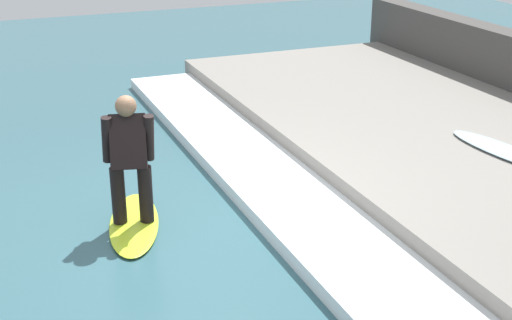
{
  "coord_description": "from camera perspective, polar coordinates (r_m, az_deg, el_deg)",
  "views": [
    {
      "loc": [
        -2.0,
        -7.02,
        3.72
      ],
      "look_at": [
        0.87,
        0.0,
        0.7
      ],
      "focal_mm": 50.0,
      "sensor_mm": 36.0,
      "label": 1
    }
  ],
  "objects": [
    {
      "name": "surfboard_spare",
      "position": [
        9.85,
        19.3,
        0.69
      ],
      "size": [
        0.68,
        1.87,
        0.06
      ],
      "color": "silver",
      "rests_on": "concrete_ledge"
    },
    {
      "name": "ground_plane",
      "position": [
        8.19,
        -5.66,
        -5.41
      ],
      "size": [
        28.0,
        28.0,
        0.0
      ],
      "primitive_type": "plane",
      "color": "#335B66"
    },
    {
      "name": "concrete_ledge",
      "position": [
        9.95,
        17.55,
        -0.17
      ],
      "size": [
        4.4,
        12.54,
        0.36
      ],
      "primitive_type": "cube",
      "color": "gray",
      "rests_on": "ground_plane"
    },
    {
      "name": "surfer_riding",
      "position": [
        7.95,
        -10.12,
        0.51
      ],
      "size": [
        0.55,
        0.51,
        1.49
      ],
      "color": "black",
      "rests_on": "surfboard_riding"
    },
    {
      "name": "surfboard_riding",
      "position": [
        8.3,
        -9.73,
        -5.03
      ],
      "size": [
        0.95,
        1.72,
        0.06
      ],
      "color": "#BFE02D",
      "rests_on": "ground_plane"
    },
    {
      "name": "wave_foam_crest",
      "position": [
        8.57,
        2.84,
        -3.38
      ],
      "size": [
        1.17,
        11.92,
        0.17
      ],
      "primitive_type": "cube",
      "color": "white",
      "rests_on": "ground_plane"
    }
  ]
}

